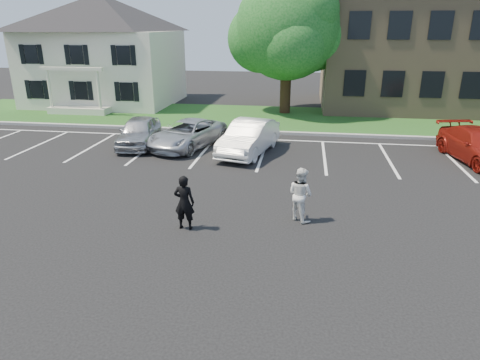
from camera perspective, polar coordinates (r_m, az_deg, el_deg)
name	(u,v)px	position (r m, az deg, el deg)	size (l,w,h in m)	color
ground_plane	(235,232)	(12.39, -0.70, -7.01)	(90.00, 90.00, 0.00)	black
curb	(270,132)	(23.62, 4.03, 6.34)	(40.00, 0.30, 0.15)	#969791
grass_strip	(275,118)	(27.53, 4.74, 8.21)	(44.00, 8.00, 0.08)	#1F5014
stall_lines	(294,150)	(20.63, 7.20, 4.02)	(34.00, 5.36, 0.01)	silver
house	(104,51)	(34.28, -17.68, 16.09)	(10.30, 9.22, 7.60)	beige
tree	(289,30)	(28.87, 6.55, 19.31)	(7.80, 7.20, 8.80)	black
man_black_suit	(184,202)	(12.40, -7.44, -2.99)	(0.60, 0.39, 1.64)	black
man_white_shirt	(300,194)	(12.97, 8.07, -1.90)	(0.81, 0.63, 1.67)	white
car_silver_west	(139,132)	(21.63, -13.30, 6.29)	(1.66, 4.12, 1.40)	#B0B0B5
car_silver_minivan	(188,134)	(20.97, -6.99, 6.11)	(2.15, 4.67, 1.30)	silver
car_white_sedan	(249,137)	(19.75, 1.21, 5.71)	(1.60, 4.59, 1.51)	white
car_red_compact	(479,146)	(21.23, 29.25, 3.99)	(1.96, 4.82, 1.40)	maroon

